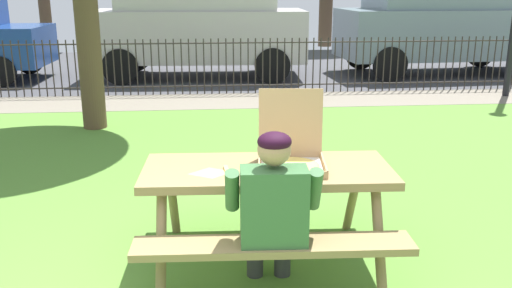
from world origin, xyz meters
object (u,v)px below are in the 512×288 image
at_px(adult_at_table, 273,208).
at_px(parked_car_right, 443,17).
at_px(picnic_table_foreground, 267,190).
at_px(pizza_box_open, 291,152).
at_px(pizza_slice_on_table, 214,172).
at_px(parked_car_center, 198,19).

xyz_separation_m(adult_at_table, parked_car_right, (5.10, 9.42, 0.65)).
bearing_deg(picnic_table_foreground, pizza_box_open, 12.13).
xyz_separation_m(pizza_box_open, pizza_slice_on_table, (-0.57, -0.13, -0.09)).
relative_size(adult_at_table, parked_car_right, 0.25).
bearing_deg(picnic_table_foreground, adult_at_table, -92.20).
xyz_separation_m(parked_car_center, parked_car_right, (5.65, 0.00, 0.00)).
relative_size(parked_car_center, parked_car_right, 1.00).
relative_size(picnic_table_foreground, adult_at_table, 1.56).
height_order(parked_car_center, parked_car_right, same).
xyz_separation_m(picnic_table_foreground, parked_car_center, (-0.57, 8.92, 0.71)).
relative_size(pizza_slice_on_table, adult_at_table, 0.22).
bearing_deg(pizza_box_open, parked_car_right, 61.13).
bearing_deg(adult_at_table, picnic_table_foreground, 87.80).
distance_m(picnic_table_foreground, parked_car_right, 10.29).
bearing_deg(adult_at_table, pizza_box_open, 69.73).
relative_size(picnic_table_foreground, parked_car_right, 0.39).
distance_m(pizza_box_open, parked_car_right, 10.16).
distance_m(pizza_box_open, pizza_slice_on_table, 0.59).
xyz_separation_m(pizza_box_open, adult_at_table, (-0.20, -0.54, -0.21)).
bearing_deg(parked_car_center, pizza_box_open, -85.18).
distance_m(pizza_slice_on_table, parked_car_center, 9.03).
xyz_separation_m(pizza_box_open, parked_car_center, (-0.75, 8.89, 0.44)).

